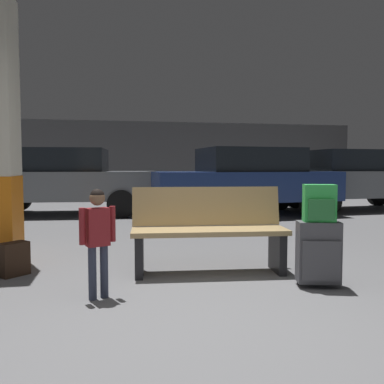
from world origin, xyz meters
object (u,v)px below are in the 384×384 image
(backpack_dark_floor, at_px, (13,259))
(parked_car_side, at_px, (355,178))
(bench, at_px, (209,230))
(parked_car_far, at_px, (64,179))
(parked_car_near, at_px, (245,180))
(suitcase, at_px, (318,252))
(backpack_bright, at_px, (319,204))
(child, at_px, (97,231))

(backpack_dark_floor, bearing_deg, parked_car_side, 35.72)
(bench, height_order, parked_car_far, parked_car_far)
(bench, relative_size, parked_car_near, 0.39)
(parked_car_far, bearing_deg, suitcase, -64.78)
(parked_car_side, xyz_separation_m, parked_car_far, (-7.16, 0.33, 0.00))
(backpack_bright, bearing_deg, parked_car_side, 55.09)
(child, distance_m, backpack_dark_floor, 1.32)
(bench, bearing_deg, backpack_dark_floor, 173.86)
(backpack_dark_floor, bearing_deg, bench, -6.14)
(parked_car_near, bearing_deg, parked_car_side, 12.10)
(bench, relative_size, backpack_dark_floor, 4.82)
(backpack_bright, relative_size, backpack_dark_floor, 1.00)
(parked_car_side, bearing_deg, parked_car_far, 177.36)
(backpack_dark_floor, height_order, parked_car_side, parked_car_side)
(bench, distance_m, backpack_bright, 1.17)
(child, bearing_deg, parked_car_side, 44.04)
(backpack_dark_floor, xyz_separation_m, parked_car_side, (7.03, 5.06, 0.64))
(child, xyz_separation_m, backpack_dark_floor, (-0.88, 0.90, -0.40))
(backpack_bright, relative_size, parked_car_near, 0.08)
(backpack_bright, bearing_deg, child, 178.89)
(backpack_dark_floor, distance_m, parked_car_far, 5.43)
(backpack_bright, bearing_deg, suitcase, 42.64)
(child, relative_size, parked_car_side, 0.22)
(backpack_dark_floor, bearing_deg, parked_car_near, 48.48)
(bench, distance_m, parked_car_near, 4.98)
(backpack_bright, height_order, backpack_dark_floor, backpack_bright)
(parked_car_side, bearing_deg, backpack_dark_floor, -144.28)
(backpack_bright, xyz_separation_m, child, (-1.97, 0.04, -0.20))
(parked_car_far, bearing_deg, parked_car_side, -2.64)
(backpack_dark_floor, xyz_separation_m, parked_car_near, (3.88, 4.38, 0.64))
(parked_car_side, bearing_deg, child, -135.96)
(suitcase, distance_m, child, 1.99)
(parked_car_side, distance_m, parked_car_far, 7.17)
(bench, xyz_separation_m, parked_car_side, (5.05, 5.27, 0.36))
(child, xyz_separation_m, parked_car_far, (-1.00, 6.28, 0.24))
(child, height_order, parked_car_side, parked_car_side)
(suitcase, relative_size, child, 0.65)
(bench, relative_size, backpack_bright, 4.82)
(parked_car_far, height_order, parked_car_near, same)
(child, distance_m, parked_car_far, 6.37)
(parked_car_side, height_order, parked_car_far, same)
(parked_car_far, bearing_deg, bench, -69.35)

